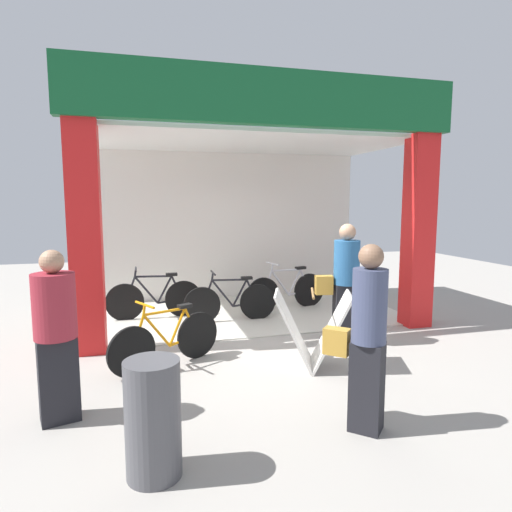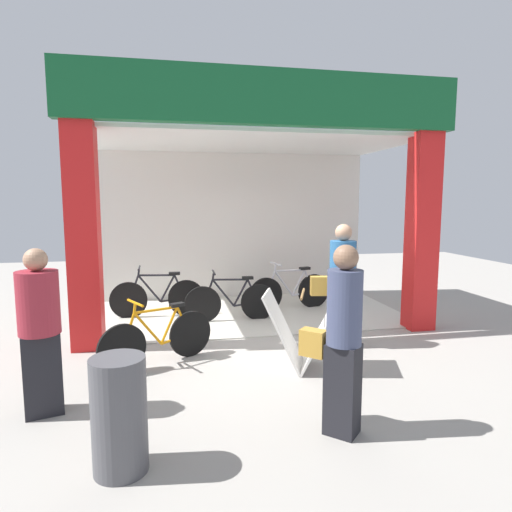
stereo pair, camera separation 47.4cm
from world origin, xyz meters
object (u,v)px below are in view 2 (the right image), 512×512
object	(u,v)px
bicycle_inside_1	(291,291)
trash_bin	(119,415)
bicycle_inside_0	(231,301)
bicycle_inside_2	(158,297)
pedestrian_0	(40,329)
bicycle_parked_0	(158,338)
pedestrian_2	(341,284)
pedestrian_1	(342,339)
sandwich_board_sign	(302,331)

from	to	relation	value
bicycle_inside_1	trash_bin	xyz separation A→B (m)	(-2.61, -4.54, 0.08)
bicycle_inside_0	bicycle_inside_2	xyz separation A→B (m)	(-1.24, 0.52, 0.01)
bicycle_inside_0	pedestrian_0	world-z (taller)	pedestrian_0
bicycle_inside_2	trash_bin	distance (m)	4.52
bicycle_inside_2	bicycle_parked_0	xyz separation A→B (m)	(0.06, -2.32, -0.02)
pedestrian_0	pedestrian_2	size ratio (longest dim) A/B	0.93
bicycle_inside_0	bicycle_parked_0	distance (m)	2.15
pedestrian_2	trash_bin	bearing A→B (deg)	-138.72
bicycle_parked_0	trash_bin	xyz separation A→B (m)	(-0.23, -2.19, 0.11)
bicycle_inside_0	bicycle_parked_0	world-z (taller)	bicycle_inside_0
pedestrian_0	bicycle_inside_2	bearing A→B (deg)	73.81
trash_bin	pedestrian_2	bearing A→B (deg)	41.28
bicycle_parked_0	trash_bin	size ratio (longest dim) A/B	1.54
pedestrian_2	bicycle_inside_0	bearing A→B (deg)	129.75
bicycle_inside_2	pedestrian_1	world-z (taller)	pedestrian_1
bicycle_parked_0	sandwich_board_sign	bearing A→B (deg)	-15.64
pedestrian_2	bicycle_parked_0	bearing A→B (deg)	-175.21
pedestrian_1	trash_bin	world-z (taller)	pedestrian_1
bicycle_inside_0	sandwich_board_sign	distance (m)	2.36
pedestrian_0	bicycle_parked_0	bearing A→B (deg)	46.34
bicycle_inside_0	sandwich_board_sign	bearing A→B (deg)	-76.42
bicycle_inside_1	pedestrian_2	world-z (taller)	pedestrian_2
bicycle_inside_0	bicycle_inside_1	distance (m)	1.32
bicycle_inside_1	pedestrian_1	distance (m)	4.44
sandwich_board_sign	bicycle_parked_0	bearing A→B (deg)	164.36
pedestrian_2	bicycle_inside_2	bearing A→B (deg)	140.45
pedestrian_1	pedestrian_2	xyz separation A→B (m)	(0.88, 2.20, 0.05)
bicycle_inside_0	sandwich_board_sign	world-z (taller)	sandwich_board_sign
bicycle_inside_2	bicycle_parked_0	bearing A→B (deg)	-88.53
bicycle_inside_1	bicycle_parked_0	distance (m)	3.35
bicycle_inside_1	trash_bin	size ratio (longest dim) A/B	1.83
sandwich_board_sign	trash_bin	world-z (taller)	sandwich_board_sign
pedestrian_1	pedestrian_2	size ratio (longest dim) A/B	0.97
sandwich_board_sign	pedestrian_0	xyz separation A→B (m)	(-2.78, -0.62, 0.37)
bicycle_parked_0	pedestrian_0	world-z (taller)	pedestrian_0
bicycle_inside_0	bicycle_inside_2	world-z (taller)	bicycle_inside_2
bicycle_inside_0	pedestrian_0	distance (m)	3.70
bicycle_inside_0	pedestrian_0	bearing A→B (deg)	-127.49
bicycle_inside_1	pedestrian_1	bearing A→B (deg)	-99.88
sandwich_board_sign	pedestrian_2	xyz separation A→B (m)	(0.77, 0.69, 0.43)
pedestrian_0	pedestrian_1	xyz separation A→B (m)	(2.67, -0.88, 0.01)
bicycle_parked_0	pedestrian_1	distance (m)	2.62
bicycle_inside_1	pedestrian_1	xyz separation A→B (m)	(-0.76, -4.34, 0.49)
bicycle_inside_1	bicycle_inside_2	bearing A→B (deg)	-179.25
bicycle_inside_2	bicycle_parked_0	world-z (taller)	bicycle_inside_2
bicycle_inside_1	pedestrian_0	distance (m)	4.90
bicycle_inside_2	sandwich_board_sign	bearing A→B (deg)	-57.51
bicycle_inside_0	sandwich_board_sign	size ratio (longest dim) A/B	1.48
bicycle_inside_2	pedestrian_2	world-z (taller)	pedestrian_2
bicycle_inside_1	pedestrian_0	bearing A→B (deg)	-134.75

